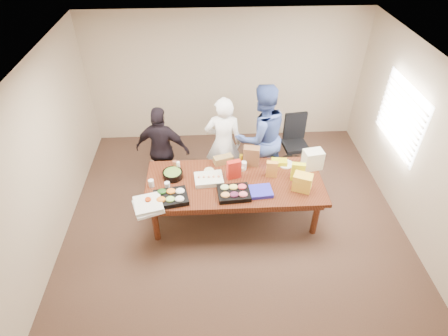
{
  "coord_description": "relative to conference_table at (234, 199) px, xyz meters",
  "views": [
    {
      "loc": [
        -0.4,
        -4.42,
        4.57
      ],
      "look_at": [
        -0.16,
        0.1,
        0.95
      ],
      "focal_mm": 29.65,
      "sensor_mm": 36.0,
      "label": 1
    }
  ],
  "objects": [
    {
      "name": "dip_bowl_a",
      "position": [
        0.13,
        0.32,
        0.41
      ],
      "size": [
        0.2,
        0.2,
        0.07
      ],
      "primitive_type": "cylinder",
      "rotation": [
        0.0,
        0.0,
        0.24
      ],
      "color": "beige",
      "rests_on": "conference_table"
    },
    {
      "name": "mustard_bottle",
      "position": [
        0.15,
        0.5,
        0.45
      ],
      "size": [
        0.06,
        0.06,
        0.15
      ],
      "primitive_type": "cylinder",
      "rotation": [
        0.0,
        0.0,
        0.12
      ],
      "color": "gold",
      "rests_on": "conference_table"
    },
    {
      "name": "window_panel",
      "position": [
        2.72,
        0.6,
        1.12
      ],
      "size": [
        0.03,
        1.4,
        1.1
      ],
      "primitive_type": "cube",
      "color": "white",
      "rests_on": "wall_right"
    },
    {
      "name": "chip_bag_orange",
      "position": [
        0.6,
        0.11,
        0.52
      ],
      "size": [
        0.19,
        0.11,
        0.28
      ],
      "primitive_type": "cube",
      "rotation": [
        0.0,
        0.0,
        -0.19
      ],
      "color": "orange",
      "rests_on": "conference_table"
    },
    {
      "name": "kraft_bag",
      "position": [
        0.31,
        0.43,
        0.55
      ],
      "size": [
        0.29,
        0.2,
        0.34
      ],
      "primitive_type": "cube",
      "rotation": [
        0.0,
        0.0,
        -0.21
      ],
      "color": "brown",
      "rests_on": "conference_table"
    },
    {
      "name": "sheet_cake",
      "position": [
        -0.41,
        0.04,
        0.41
      ],
      "size": [
        0.47,
        0.37,
        0.08
      ],
      "primitive_type": "cube",
      "rotation": [
        0.0,
        0.0,
        0.09
      ],
      "color": "silver",
      "rests_on": "conference_table"
    },
    {
      "name": "banana_bunch",
      "position": [
        0.78,
        0.4,
        0.42
      ],
      "size": [
        0.28,
        0.18,
        0.09
      ],
      "primitive_type": "cube",
      "rotation": [
        0.0,
        0.0,
        -0.12
      ],
      "color": "#D4CE0F",
      "rests_on": "conference_table"
    },
    {
      "name": "chip_bag_yellow",
      "position": [
        0.99,
        0.0,
        0.53
      ],
      "size": [
        0.22,
        0.12,
        0.31
      ],
      "primitive_type": "cube",
      "rotation": [
        0.0,
        0.0,
        -0.2
      ],
      "color": "yellow",
      "rests_on": "conference_table"
    },
    {
      "name": "chip_bag_red",
      "position": [
        -0.0,
        0.11,
        0.54
      ],
      "size": [
        0.24,
        0.14,
        0.32
      ],
      "primitive_type": "cube",
      "rotation": [
        0.0,
        0.0,
        0.25
      ],
      "color": "#B32215",
      "rests_on": "conference_table"
    },
    {
      "name": "bread_loaf",
      "position": [
        -0.15,
        0.5,
        0.44
      ],
      "size": [
        0.35,
        0.23,
        0.13
      ],
      "primitive_type": "cube",
      "rotation": [
        0.0,
        0.0,
        0.32
      ],
      "color": "olive",
      "rests_on": "conference_table"
    },
    {
      "name": "floor",
      "position": [
        0.0,
        0.0,
        -0.39
      ],
      "size": [
        5.5,
        5.0,
        0.02
      ],
      "primitive_type": "cube",
      "color": "#47301E",
      "rests_on": "ground"
    },
    {
      "name": "wall_front",
      "position": [
        0.0,
        -2.5,
        0.98
      ],
      "size": [
        5.5,
        0.04,
        2.7
      ],
      "primitive_type": "cube",
      "color": "beige",
      "rests_on": "floor"
    },
    {
      "name": "plate_a",
      "position": [
        0.89,
        0.4,
        0.38
      ],
      "size": [
        0.28,
        0.28,
        0.01
      ],
      "primitive_type": "cylinder",
      "rotation": [
        0.0,
        0.0,
        -0.11
      ],
      "color": "silver",
      "rests_on": "conference_table"
    },
    {
      "name": "person_center",
      "position": [
        -0.13,
        0.88,
        0.51
      ],
      "size": [
        0.68,
        0.47,
        1.77
      ],
      "primitive_type": "imported",
      "rotation": [
        0.0,
        0.0,
        3.06
      ],
      "color": "white",
      "rests_on": "floor"
    },
    {
      "name": "clear_cup_a",
      "position": [
        -1.05,
        -0.11,
        0.43
      ],
      "size": [
        0.09,
        0.09,
        0.12
      ],
      "primitive_type": "cylinder",
      "rotation": [
        0.0,
        0.0,
        -0.09
      ],
      "color": "silver",
      "rests_on": "conference_table"
    },
    {
      "name": "wall_right",
      "position": [
        2.75,
        0.0,
        0.98
      ],
      "size": [
        0.04,
        5.0,
        2.7
      ],
      "primitive_type": "cube",
      "color": "beige",
      "rests_on": "floor"
    },
    {
      "name": "veggie_tray",
      "position": [
        -0.98,
        -0.36,
        0.41
      ],
      "size": [
        0.56,
        0.47,
        0.08
      ],
      "primitive_type": "cube",
      "rotation": [
        0.0,
        0.0,
        0.19
      ],
      "color": "black",
      "rests_on": "conference_table"
    },
    {
      "name": "grocery_bag_white",
      "position": [
        1.3,
        0.3,
        0.54
      ],
      "size": [
        0.34,
        0.27,
        0.33
      ],
      "primitive_type": "cube",
      "rotation": [
        0.0,
        0.0,
        0.17
      ],
      "color": "#EAE9CD",
      "rests_on": "conference_table"
    },
    {
      "name": "window_blinds",
      "position": [
        2.68,
        0.6,
        1.12
      ],
      "size": [
        0.04,
        1.36,
        1.0
      ],
      "primitive_type": "cube",
      "color": "beige",
      "rests_on": "wall_right"
    },
    {
      "name": "fruit_tray",
      "position": [
        -0.04,
        -0.31,
        0.41
      ],
      "size": [
        0.51,
        0.41,
        0.07
      ],
      "primitive_type": "cube",
      "rotation": [
        0.0,
        0.0,
        0.07
      ],
      "color": "black",
      "rests_on": "conference_table"
    },
    {
      "name": "red_cup",
      "position": [
        -1.3,
        -0.45,
        0.43
      ],
      "size": [
        0.1,
        0.1,
        0.12
      ],
      "primitive_type": "cylinder",
      "rotation": [
        0.0,
        0.0,
        0.22
      ],
      "color": "#A82D03",
      "rests_on": "conference_table"
    },
    {
      "name": "office_chair",
      "position": [
        1.27,
        1.33,
        0.13
      ],
      "size": [
        0.58,
        0.58,
        1.02
      ],
      "primitive_type": "cube",
      "rotation": [
        0.0,
        0.0,
        0.12
      ],
      "color": "black",
      "rests_on": "floor"
    },
    {
      "name": "dressing_bottle",
      "position": [
        -0.95,
        0.32,
        0.47
      ],
      "size": [
        0.07,
        0.07,
        0.2
      ],
      "primitive_type": "cylinder",
      "rotation": [
        0.0,
        0.0,
        -0.13
      ],
      "color": "brown",
      "rests_on": "conference_table"
    },
    {
      "name": "conference_table",
      "position": [
        0.0,
        0.0,
        0.0
      ],
      "size": [
        2.8,
        1.2,
        0.75
      ],
      "primitive_type": "cube",
      "color": "#4C1C0F",
      "rests_on": "floor"
    },
    {
      "name": "dip_bowl_b",
      "position": [
        -0.4,
        0.23,
        0.41
      ],
      "size": [
        0.17,
        0.17,
        0.06
      ],
      "primitive_type": "cylinder",
      "rotation": [
        0.0,
        0.0,
        -0.06
      ],
      "color": "beige",
      "rests_on": "conference_table"
    },
    {
      "name": "pizza_box_upper",
      "position": [
        -1.3,
        -0.51,
        0.44
      ],
      "size": [
        0.49,
        0.49,
        0.05
      ],
      "primitive_type": "cube",
      "rotation": [
        0.0,
        0.0,
        0.26
      ],
      "color": "silver",
      "rests_on": "pizza_box_lower"
    },
    {
      "name": "pizza_box_lower",
      "position": [
        -1.3,
        -0.52,
        0.4
      ],
      "size": [
        0.51,
        0.51,
        0.05
      ],
      "primitive_type": "cube",
      "rotation": [
        0.0,
        0.0,
        0.34
      ],
      "color": "white",
      "rests_on": "conference_table"
    },
    {
      "name": "salad_bowl",
      "position": [
        -0.98,
        0.16,
        0.43
      ],
      "size": [
        0.37,
        0.37,
        0.1
      ],
      "primitive_type": "cylinder",
      "rotation": [
        0.0,
        0.0,
        -0.16
      ],
      "color": "black",
      "rests_on": "conference_table"
    },
    {
      "name": "chip_bag_blue",
      "position": [
        0.36,
        -0.28,
        0.4
      ],
      "size": [
        0.41,
        0.32,
        0.06
      ],
      "primitive_type": "cube",
      "rotation": [
        0.0,
        0.0,
        0.09
      ],
      "color": "#2726BC",
      "rests_on": "conference_table"
    },
    {
      "name": "clear_cup_b",
      "position": [
        -1.3,
        -0.04,
        0.43
      ],
      "size": [
        0.11,
        0.11,
        0.12
      ],
      "primitive_type": "cylinder",
      "rotation": [
        0.0,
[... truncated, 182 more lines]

